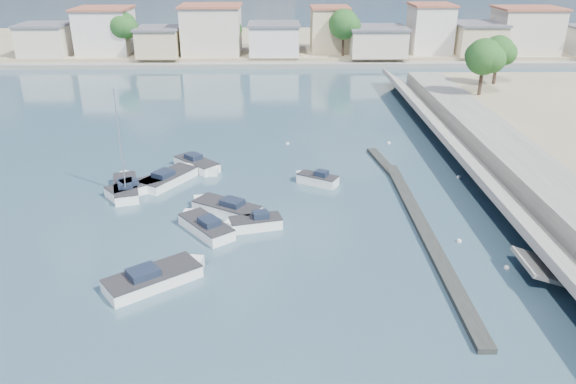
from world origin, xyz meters
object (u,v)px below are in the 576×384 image
object	(u,v)px
motorboat_d	(253,224)
motorboat_h	(158,277)
motorboat_b	(137,188)
motorboat_g	(199,165)
motorboat_c	(224,208)
motorboat_e	(171,178)
motorboat_f	(316,179)
sailboat	(126,187)
motorboat_a	(204,226)

from	to	relation	value
motorboat_d	motorboat_h	world-z (taller)	same
motorboat_b	motorboat_h	distance (m)	14.63
motorboat_d	motorboat_g	world-z (taller)	same
motorboat_c	motorboat_e	world-z (taller)	same
motorboat_c	motorboat_f	distance (m)	9.38
motorboat_f	motorboat_g	bearing A→B (deg)	160.94
motorboat_c	motorboat_g	distance (m)	9.87
motorboat_b	motorboat_h	world-z (taller)	same
sailboat	motorboat_h	bearing A→B (deg)	-69.06
motorboat_a	motorboat_h	size ratio (longest dim) A/B	0.84
motorboat_g	sailboat	size ratio (longest dim) A/B	0.53
motorboat_g	sailboat	xyz separation A→B (m)	(-5.46, -5.09, 0.04)
motorboat_a	motorboat_d	world-z (taller)	same
motorboat_d	motorboat_e	xyz separation A→B (m)	(-7.52, 9.05, 0.00)
motorboat_d	motorboat_b	bearing A→B (deg)	145.53
motorboat_d	motorboat_g	bearing A→B (deg)	114.37
motorboat_b	sailboat	xyz separation A→B (m)	(-0.98, 0.17, 0.04)
motorboat_a	motorboat_h	bearing A→B (deg)	-106.69
motorboat_b	motorboat_g	xyz separation A→B (m)	(4.47, 5.26, 0.00)
sailboat	motorboat_c	bearing A→B (deg)	-26.32
motorboat_b	motorboat_a	bearing A→B (deg)	-47.83
motorboat_c	motorboat_e	size ratio (longest dim) A/B	0.96
motorboat_a	motorboat_d	xyz separation A→B (m)	(3.49, 0.30, -0.00)
motorboat_c	motorboat_f	xyz separation A→B (m)	(7.46, 5.68, -0.00)
motorboat_c	motorboat_f	size ratio (longest dim) A/B	1.50
motorboat_b	motorboat_f	distance (m)	15.17
motorboat_f	motorboat_h	bearing A→B (deg)	-124.49
motorboat_d	motorboat_f	world-z (taller)	same
motorboat_a	motorboat_c	world-z (taller)	same
sailboat	motorboat_b	bearing A→B (deg)	-9.69
motorboat_e	motorboat_h	bearing A→B (deg)	-82.98
motorboat_c	motorboat_d	size ratio (longest dim) A/B	1.30
motorboat_h	sailboat	xyz separation A→B (m)	(-5.40, 14.11, 0.04)
motorboat_e	motorboat_h	xyz separation A→B (m)	(1.99, -16.16, 0.00)
motorboat_f	sailboat	world-z (taller)	sailboat
motorboat_e	sailboat	size ratio (longest dim) A/B	0.64
motorboat_b	motorboat_h	xyz separation A→B (m)	(4.42, -13.95, 0.00)
motorboat_a	motorboat_d	bearing A→B (deg)	4.92
motorboat_b	motorboat_c	size ratio (longest dim) A/B	0.83
motorboat_a	motorboat_b	world-z (taller)	same
motorboat_b	motorboat_d	distance (m)	12.07
motorboat_d	motorboat_g	xyz separation A→B (m)	(-5.48, 12.09, 0.00)
motorboat_a	motorboat_f	bearing A→B (deg)	45.30
motorboat_a	motorboat_g	size ratio (longest dim) A/B	1.06
motorboat_a	motorboat_c	xyz separation A→B (m)	(1.17, 3.04, 0.00)
motorboat_d	motorboat_e	size ratio (longest dim) A/B	0.74
motorboat_b	motorboat_d	size ratio (longest dim) A/B	1.08
motorboat_c	motorboat_a	bearing A→B (deg)	-110.99
motorboat_e	motorboat_g	distance (m)	3.67
motorboat_c	motorboat_d	bearing A→B (deg)	-49.69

